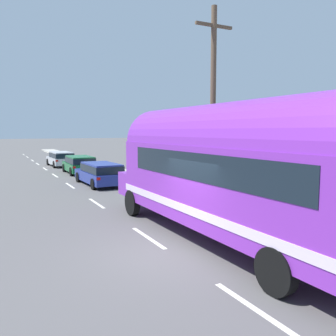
% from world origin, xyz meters
% --- Properties ---
extents(ground_plane, '(300.00, 300.00, 0.00)m').
position_xyz_m(ground_plane, '(0.00, 0.00, 0.00)').
color(ground_plane, '#565454').
extents(lane_markings, '(3.85, 80.00, 0.01)m').
position_xyz_m(lane_markings, '(2.62, 12.99, 0.00)').
color(lane_markings, silver).
rests_on(lane_markings, ground).
extents(sidewalk_slab, '(2.03, 90.00, 0.15)m').
position_xyz_m(sidewalk_slab, '(4.74, 10.00, 0.07)').
color(sidewalk_slab, '#ADA89E').
rests_on(sidewalk_slab, ground).
extents(utility_pole, '(1.80, 0.24, 8.50)m').
position_xyz_m(utility_pole, '(4.36, 4.44, 4.42)').
color(utility_pole, brown).
rests_on(utility_pole, ground).
extents(painted_bus, '(2.72, 12.16, 4.12)m').
position_xyz_m(painted_bus, '(1.87, -0.26, 2.30)').
color(painted_bus, purple).
rests_on(painted_bus, ground).
extents(car_lead, '(2.06, 4.83, 1.37)m').
position_xyz_m(car_lead, '(1.71, 12.57, 0.79)').
color(car_lead, navy).
rests_on(car_lead, ground).
extents(car_second, '(2.00, 4.43, 1.37)m').
position_xyz_m(car_second, '(1.92, 18.97, 0.79)').
color(car_second, '#196633').
rests_on(car_second, ground).
extents(car_third, '(2.03, 4.47, 1.37)m').
position_xyz_m(car_third, '(1.66, 25.34, 0.79)').
color(car_third, silver).
rests_on(car_third, ground).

